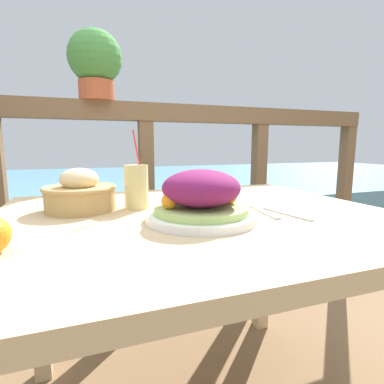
{
  "coord_description": "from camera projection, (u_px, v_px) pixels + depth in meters",
  "views": [
    {
      "loc": [
        -0.31,
        -0.8,
        0.92
      ],
      "look_at": [
        -0.02,
        0.0,
        0.79
      ],
      "focal_mm": 28.0,
      "sensor_mm": 36.0,
      "label": 1
    }
  ],
  "objects": [
    {
      "name": "railing_fence",
      "position": [
        147.0,
        174.0,
        1.57
      ],
      "size": [
        2.8,
        0.08,
        1.13
      ],
      "color": "brown",
      "rests_on": "ground_plane"
    },
    {
      "name": "bread_basket",
      "position": [
        80.0,
        194.0,
        0.89
      ],
      "size": [
        0.21,
        0.21,
        0.13
      ],
      "color": "tan",
      "rests_on": "patio_table"
    },
    {
      "name": "potted_plant",
      "position": [
        95.0,
        62.0,
        1.41
      ],
      "size": [
        0.25,
        0.25,
        0.32
      ],
      "color": "#A34C2D",
      "rests_on": "railing_fence"
    },
    {
      "name": "salad_plate",
      "position": [
        201.0,
        199.0,
        0.77
      ],
      "size": [
        0.29,
        0.29,
        0.13
      ],
      "color": "white",
      "rests_on": "patio_table"
    },
    {
      "name": "drink_glass",
      "position": [
        136.0,
        187.0,
        0.92
      ],
      "size": [
        0.07,
        0.08,
        0.24
      ],
      "color": "#DBCC7F",
      "rests_on": "patio_table"
    },
    {
      "name": "knife",
      "position": [
        286.0,
        214.0,
        0.85
      ],
      "size": [
        0.04,
        0.18,
        0.0
      ],
      "color": "silver",
      "rests_on": "patio_table"
    },
    {
      "name": "fork",
      "position": [
        263.0,
        212.0,
        0.87
      ],
      "size": [
        0.04,
        0.18,
        0.0
      ],
      "color": "silver",
      "rests_on": "patio_table"
    },
    {
      "name": "sea_backdrop",
      "position": [
        110.0,
        197.0,
        3.98
      ],
      "size": [
        12.0,
        4.0,
        0.49
      ],
      "color": "#568EA8",
      "rests_on": "ground_plane"
    },
    {
      "name": "patio_table",
      "position": [
        198.0,
        241.0,
        0.89
      ],
      "size": [
        1.12,
        0.95,
        0.73
      ],
      "color": "tan",
      "rests_on": "ground_plane"
    }
  ]
}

